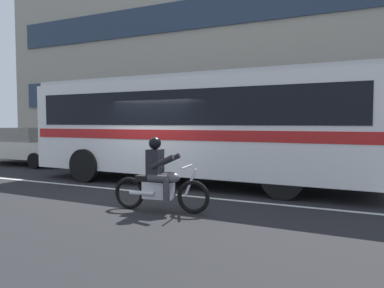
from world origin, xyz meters
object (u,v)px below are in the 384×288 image
Objects in this scene: parked_sedan_curbside at (27,146)px; fire_hydrant at (119,153)px; motorcycle_with_rider at (160,180)px; transit_bus at (195,122)px.

fire_hydrant is (3.64, 1.81, -0.33)m from parked_sedan_curbside.
transit_bus is at bearing 102.74° from motorcycle_with_rider.
transit_bus is 3.75m from motorcycle_with_rider.
motorcycle_with_rider is 2.84× the size of fire_hydrant.
transit_bus is 4.96× the size of motorcycle_with_rider.
transit_bus reaches higher than motorcycle_with_rider.
motorcycle_with_rider is at bearing -48.04° from fire_hydrant.
motorcycle_with_rider is at bearing -26.69° from parked_sedan_curbside.
transit_bus is 2.35× the size of parked_sedan_curbside.
transit_bus reaches higher than parked_sedan_curbside.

